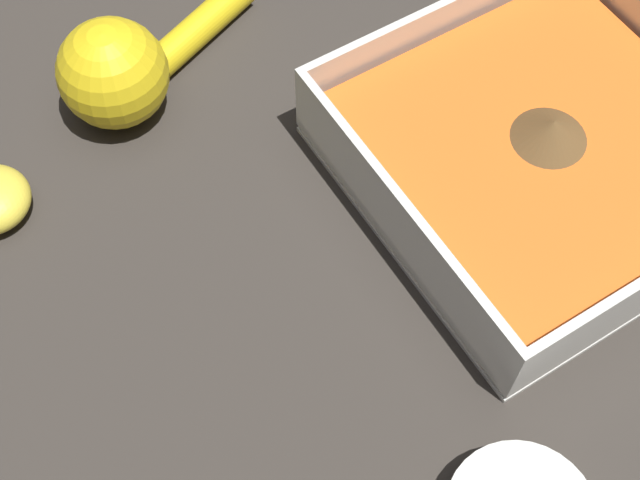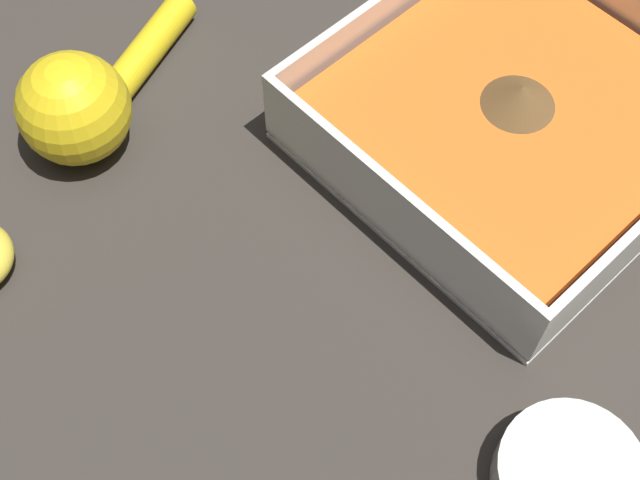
# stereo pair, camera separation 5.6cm
# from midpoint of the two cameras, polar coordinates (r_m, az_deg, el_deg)

# --- Properties ---
(ground_plane) EXTENTS (4.00, 4.00, 0.00)m
(ground_plane) POSITION_cam_midpoint_polar(r_m,az_deg,el_deg) (0.62, 8.86, 1.54)
(ground_plane) COLOR #332D28
(square_dish) EXTENTS (0.25, 0.25, 0.07)m
(square_dish) POSITION_cam_midpoint_polar(r_m,az_deg,el_deg) (0.64, 9.72, 7.24)
(square_dish) COLOR silver
(square_dish) RESTS_ON ground_plane
(spice_bowl) EXTENTS (0.09, 0.09, 0.03)m
(spice_bowl) POSITION_cam_midpoint_polar(r_m,az_deg,el_deg) (0.54, 12.64, -14.90)
(spice_bowl) COLOR silver
(spice_bowl) RESTS_ON ground_plane
(lemon_squeezer) EXTENTS (0.10, 0.17, 0.08)m
(lemon_squeezer) POSITION_cam_midpoint_polar(r_m,az_deg,el_deg) (0.65, -17.37, 8.28)
(lemon_squeezer) COLOR yellow
(lemon_squeezer) RESTS_ON ground_plane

